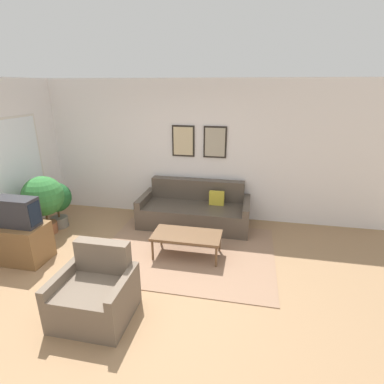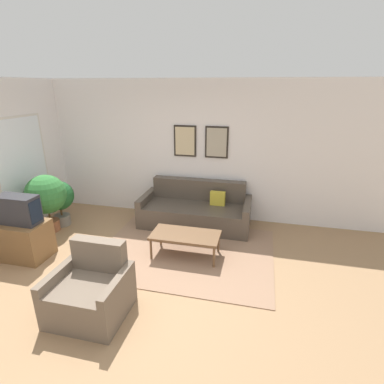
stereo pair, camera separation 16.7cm
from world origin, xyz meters
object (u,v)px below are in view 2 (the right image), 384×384
Objects in this scene: coffee_table at (185,236)px; potted_plant_tall at (46,196)px; armchair at (91,292)px; couch at (196,211)px; tv at (18,210)px.

potted_plant_tall is at bearing 173.96° from coffee_table.
coffee_table is at bearing 63.76° from armchair.
coffee_table is (0.10, -1.16, 0.07)m from couch.
armchair is at bearing -42.64° from potted_plant_tall.
armchair is (-0.77, -1.47, -0.07)m from coffee_table.
couch is at bearing 37.09° from tv.
coffee_table is at bearing -85.31° from couch.
couch is at bearing 18.90° from potted_plant_tall.
tv is at bearing 154.00° from armchair.
potted_plant_tall is (-2.67, 0.28, 0.34)m from coffee_table.
armchair is at bearing -27.30° from tv.
potted_plant_tall reaches higher than tv.
couch is 1.93× the size of potted_plant_tall.
tv is 0.59× the size of potted_plant_tall.
couch is 1.17m from coffee_table.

